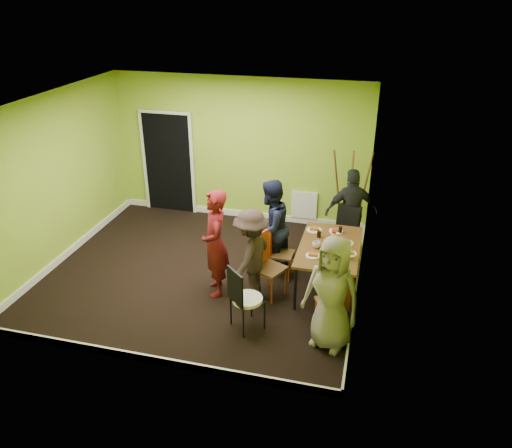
{
  "coord_description": "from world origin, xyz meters",
  "views": [
    {
      "loc": [
        2.59,
        -6.64,
        4.35
      ],
      "look_at": [
        0.89,
        0.0,
        0.99
      ],
      "focal_mm": 35.0,
      "sensor_mm": 36.0,
      "label": 1
    }
  ],
  "objects": [
    {
      "name": "person_left_far",
      "position": [
        1.05,
        0.33,
        0.79
      ],
      "size": [
        0.85,
        0.94,
        1.59
      ],
      "primitive_type": "imported",
      "rotation": [
        0.0,
        0.0,
        -1.97
      ],
      "color": "#151834",
      "rests_on": "ground"
    },
    {
      "name": "person_front_end",
      "position": [
        2.22,
        -1.3,
        0.79
      ],
      "size": [
        0.89,
        0.73,
        1.57
      ],
      "primitive_type": "imported",
      "rotation": [
        0.0,
        0.0,
        -0.34
      ],
      "color": "gray",
      "rests_on": "ground"
    },
    {
      "name": "plate_near_left",
      "position": [
        1.73,
        0.49,
        0.76
      ],
      "size": [
        0.25,
        0.25,
        0.01
      ],
      "primitive_type": "cylinder",
      "color": "white",
      "rests_on": "dining_table"
    },
    {
      "name": "orange_bottle",
      "position": [
        1.96,
        0.15,
        0.79
      ],
      "size": [
        0.04,
        0.04,
        0.08
      ],
      "primitive_type": "cylinder",
      "color": "#E04F15",
      "rests_on": "dining_table"
    },
    {
      "name": "chair_front_end",
      "position": [
        2.23,
        -1.07,
        0.52
      ],
      "size": [
        0.5,
        0.5,
        0.92
      ],
      "rotation": [
        0.0,
        0.0,
        0.43
      ],
      "color": "#E04F15",
      "rests_on": "ground"
    },
    {
      "name": "cup_b",
      "position": [
        2.18,
        0.12,
        0.79
      ],
      "size": [
        0.1,
        0.1,
        0.09
      ],
      "primitive_type": "imported",
      "color": "white",
      "rests_on": "dining_table"
    },
    {
      "name": "glass_front",
      "position": [
        2.18,
        -0.42,
        0.8
      ],
      "size": [
        0.07,
        0.07,
        0.09
      ],
      "primitive_type": "cylinder",
      "color": "black",
      "rests_on": "dining_table"
    },
    {
      "name": "plate_wall_front",
      "position": [
        2.33,
        -0.15,
        0.76
      ],
      "size": [
        0.23,
        0.23,
        0.01
      ],
      "primitive_type": "cylinder",
      "color": "white",
      "rests_on": "dining_table"
    },
    {
      "name": "blue_bottle",
      "position": [
        2.32,
        -0.29,
        0.85
      ],
      "size": [
        0.08,
        0.08,
        0.19
      ],
      "primitive_type": "cylinder",
      "color": "blue",
      "rests_on": "dining_table"
    },
    {
      "name": "cup_a",
      "position": [
        1.85,
        -0.07,
        0.8
      ],
      "size": [
        0.12,
        0.12,
        0.1
      ],
      "primitive_type": "imported",
      "color": "white",
      "rests_on": "dining_table"
    },
    {
      "name": "chair_back_end",
      "position": [
        2.21,
        1.12,
        0.66
      ],
      "size": [
        0.48,
        0.53,
        0.94
      ],
      "rotation": [
        0.0,
        0.0,
        2.88
      ],
      "color": "#E04F15",
      "rests_on": "ground"
    },
    {
      "name": "plate_far_back",
      "position": [
        2.07,
        0.53,
        0.76
      ],
      "size": [
        0.22,
        0.22,
        0.01
      ],
      "primitive_type": "cylinder",
      "color": "white",
      "rests_on": "dining_table"
    },
    {
      "name": "plate_far_front",
      "position": [
        2.1,
        -0.54,
        0.76
      ],
      "size": [
        0.21,
        0.21,
        0.01
      ],
      "primitive_type": "cylinder",
      "color": "white",
      "rests_on": "dining_table"
    },
    {
      "name": "chair_bentwood",
      "position": [
        1.04,
        -1.27,
        0.53
      ],
      "size": [
        0.53,
        0.53,
        0.96
      ],
      "rotation": [
        0.0,
        0.0,
        -0.75
      ],
      "color": "black",
      "rests_on": "ground"
    },
    {
      "name": "plate_near_right",
      "position": [
        1.84,
        -0.34,
        0.76
      ],
      "size": [
        0.21,
        0.21,
        0.01
      ],
      "primitive_type": "cylinder",
      "color": "white",
      "rests_on": "dining_table"
    },
    {
      "name": "chair_left_far",
      "position": [
        1.2,
        0.21,
        0.48
      ],
      "size": [
        0.37,
        0.37,
        0.86
      ],
      "rotation": [
        0.0,
        0.0,
        -1.61
      ],
      "color": "#E04F15",
      "rests_on": "ground"
    },
    {
      "name": "room_walls",
      "position": [
        -0.02,
        0.04,
        0.99
      ],
      "size": [
        5.04,
        4.54,
        2.82
      ],
      "color": "#9FB82F",
      "rests_on": "ground"
    },
    {
      "name": "person_standing",
      "position": [
        0.4,
        -0.49,
        0.84
      ],
      "size": [
        0.6,
        0.72,
        1.68
      ],
      "primitive_type": "imported",
      "rotation": [
        0.0,
        0.0,
        -1.18
      ],
      "color": "maroon",
      "rests_on": "ground"
    },
    {
      "name": "person_back_end",
      "position": [
        2.25,
        1.3,
        0.77
      ],
      "size": [
        0.97,
        0.62,
        1.54
      ],
      "primitive_type": "imported",
      "rotation": [
        0.0,
        0.0,
        3.44
      ],
      "color": "black",
      "rests_on": "ground"
    },
    {
      "name": "glass_back",
      "position": [
        2.14,
        0.5,
        0.8
      ],
      "size": [
        0.06,
        0.06,
        0.11
      ],
      "primitive_type": "cylinder",
      "color": "black",
      "rests_on": "dining_table"
    },
    {
      "name": "dining_table",
      "position": [
        2.04,
        0.03,
        0.7
      ],
      "size": [
        0.9,
        1.5,
        0.75
      ],
      "color": "black",
      "rests_on": "ground"
    },
    {
      "name": "chair_left_near",
      "position": [
        1.13,
        -0.34,
        0.56
      ],
      "size": [
        0.54,
        0.54,
        0.99
      ],
      "rotation": [
        0.0,
        0.0,
        -2.0
      ],
      "color": "#E04F15",
      "rests_on": "ground"
    },
    {
      "name": "glass_mid",
      "position": [
        1.83,
        0.27,
        0.8
      ],
      "size": [
        0.07,
        0.07,
        0.11
      ],
      "primitive_type": "cylinder",
      "color": "black",
      "rests_on": "dining_table"
    },
    {
      "name": "thermos",
      "position": [
        2.08,
        0.08,
        0.85
      ],
      "size": [
        0.07,
        0.07,
        0.2
      ],
      "primitive_type": "cylinder",
      "color": "white",
      "rests_on": "dining_table"
    },
    {
      "name": "ground",
      "position": [
        0.0,
        0.0,
        0.0
      ],
      "size": [
        5.0,
        5.0,
        0.0
      ],
      "primitive_type": "plane",
      "color": "black",
      "rests_on": "ground"
    },
    {
      "name": "easel",
      "position": [
        2.18,
        1.78,
        0.86
      ],
      "size": [
        0.7,
        0.65,
        1.74
      ],
      "color": "brown",
      "rests_on": "ground"
    },
    {
      "name": "person_left_near",
      "position": [
        0.95,
        -0.49,
        0.72
      ],
      "size": [
        0.73,
        1.03,
        1.44
      ],
      "primitive_type": "imported",
      "rotation": [
        0.0,
        0.0,
        -1.8
      ],
      "color": "#322321",
      "rests_on": "ground"
    },
    {
      "name": "plate_wall_back",
      "position": [
        2.26,
        0.17,
        0.76
      ],
      "size": [
        0.23,
        0.23,
        0.01
      ],
      "primitive_type": "cylinder",
      "color": "white",
      "rests_on": "dining_table"
    }
  ]
}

